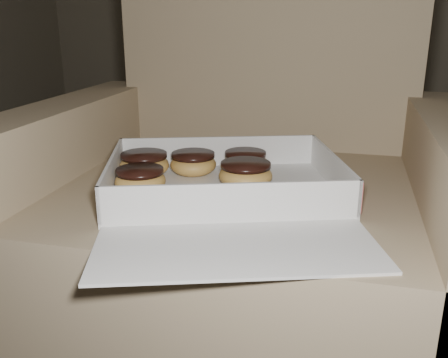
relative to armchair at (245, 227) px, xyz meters
name	(u,v)px	position (x,y,z in m)	size (l,w,h in m)	color
armchair	(245,227)	(0.00, 0.00, 0.00)	(0.97, 0.82, 1.01)	#957D5F
bakery_box	(228,193)	(0.00, -0.18, 0.15)	(0.58, 0.64, 0.08)	silver
donut_a	(245,161)	(0.00, -0.02, 0.17)	(0.10, 0.10, 0.05)	gold
donut_b	(193,163)	(-0.10, -0.07, 0.17)	(0.10, 0.10, 0.05)	gold
donut_c	(246,174)	(0.02, -0.12, 0.17)	(0.11, 0.11, 0.05)	gold
donut_d	(140,180)	(-0.17, -0.20, 0.17)	(0.10, 0.10, 0.05)	gold
donut_e	(144,164)	(-0.20, -0.10, 0.17)	(0.11, 0.11, 0.05)	gold
crumb_a	(334,201)	(0.20, -0.16, 0.14)	(0.01, 0.01, 0.00)	black
crumb_b	(181,204)	(-0.07, -0.25, 0.14)	(0.01, 0.01, 0.00)	black
crumb_c	(124,218)	(-0.14, -0.33, 0.14)	(0.01, 0.01, 0.00)	black
crumb_d	(118,212)	(-0.17, -0.31, 0.14)	(0.01, 0.01, 0.00)	black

